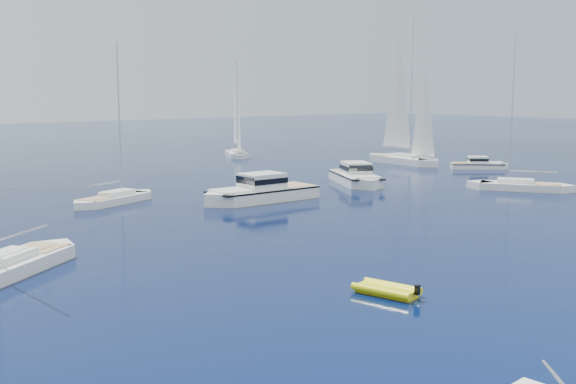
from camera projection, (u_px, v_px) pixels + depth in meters
name	position (u px, v px, depth m)	size (l,w,h in m)	color
motor_cruiser_centre	(260.00, 201.00, 61.03)	(3.67, 12.01, 3.15)	white
motor_cruiser_far_r	(479.00, 169.00, 86.42)	(2.33, 7.62, 2.00)	white
motor_cruiser_distant	(356.00, 184.00, 72.21)	(3.41, 11.14, 2.92)	white
sailboat_mid_r	(520.00, 190.00, 67.76)	(2.78, 10.68, 15.70)	white
sailboat_mid_l	(10.00, 273.00, 36.89)	(2.95, 11.34, 16.67)	white
sailboat_centre	(114.00, 203.00, 59.91)	(2.53, 9.74, 14.32)	white
sailboat_sails_r	(403.00, 163.00, 93.03)	(3.54, 13.61, 20.01)	white
sailboat_sails_far	(237.00, 156.00, 102.86)	(2.60, 10.01, 14.71)	white
tender_yellow	(386.00, 294.00, 32.93)	(1.82, 3.23, 0.95)	yellow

